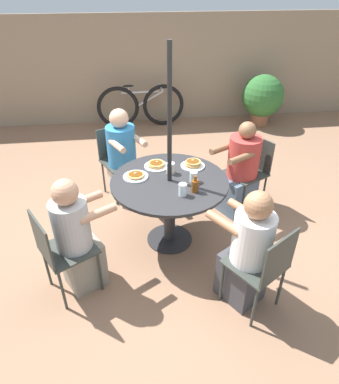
{
  "coord_description": "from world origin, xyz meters",
  "views": [
    {
      "loc": [
        -0.37,
        -2.83,
        2.48
      ],
      "look_at": [
        0.0,
        0.0,
        0.62
      ],
      "focal_mm": 32.0,
      "sensor_mm": 36.0,
      "label": 1
    }
  ],
  "objects_px": {
    "patio_chair_east": "(250,168)",
    "patio_chair_south": "(117,157)",
    "diner_east": "(240,173)",
    "diner_west": "(77,239)",
    "diner_north": "(247,253)",
    "coffee_cup": "(170,168)",
    "bicycle": "(141,106)",
    "pancake_plate_b": "(136,176)",
    "patio_chair_west": "(59,249)",
    "pancake_plate_a": "(193,164)",
    "potted_shrub": "(263,97)",
    "patio_table": "(170,192)",
    "pancake_plate_c": "(156,165)",
    "syrup_bottle": "(195,186)",
    "drinking_glass_a": "(183,190)",
    "diner_south": "(123,160)",
    "drinking_glass_b": "(193,177)",
    "patio_chair_north": "(264,265)"
  },
  "relations": [
    {
      "from": "pancake_plate_b",
      "to": "pancake_plate_c",
      "type": "xyz_separation_m",
      "value": [
        0.22,
        0.18,
        0.01
      ]
    },
    {
      "from": "drinking_glass_a",
      "to": "syrup_bottle",
      "type": "bearing_deg",
      "value": 20.26
    },
    {
      "from": "patio_chair_east",
      "to": "pancake_plate_b",
      "type": "xyz_separation_m",
      "value": [
        -1.36,
        -0.45,
        0.26
      ]
    },
    {
      "from": "diner_east",
      "to": "pancake_plate_b",
      "type": "relative_size",
      "value": 4.48
    },
    {
      "from": "drinking_glass_b",
      "to": "diner_east",
      "type": "bearing_deg",
      "value": 38.3
    },
    {
      "from": "diner_north",
      "to": "diner_west",
      "type": "height_order",
      "value": "diner_west"
    },
    {
      "from": "pancake_plate_c",
      "to": "syrup_bottle",
      "type": "xyz_separation_m",
      "value": [
        0.31,
        -0.52,
        0.04
      ]
    },
    {
      "from": "diner_north",
      "to": "patio_chair_south",
      "type": "bearing_deg",
      "value": 86.94
    },
    {
      "from": "bicycle",
      "to": "potted_shrub",
      "type": "relative_size",
      "value": 1.72
    },
    {
      "from": "patio_table",
      "to": "drinking_glass_b",
      "type": "distance_m",
      "value": 0.3
    },
    {
      "from": "syrup_bottle",
      "to": "drinking_glass_b",
      "type": "bearing_deg",
      "value": 83.89
    },
    {
      "from": "drinking_glass_b",
      "to": "bicycle",
      "type": "relative_size",
      "value": 0.07
    },
    {
      "from": "pancake_plate_b",
      "to": "drinking_glass_b",
      "type": "height_order",
      "value": "drinking_glass_b"
    },
    {
      "from": "patio_chair_east",
      "to": "patio_chair_south",
      "type": "height_order",
      "value": "same"
    },
    {
      "from": "patio_table",
      "to": "diner_west",
      "type": "relative_size",
      "value": 1.02
    },
    {
      "from": "drinking_glass_b",
      "to": "potted_shrub",
      "type": "height_order",
      "value": "potted_shrub"
    },
    {
      "from": "patio_chair_south",
      "to": "drinking_glass_b",
      "type": "relative_size",
      "value": 8.27
    },
    {
      "from": "patio_chair_north",
      "to": "diner_west",
      "type": "xyz_separation_m",
      "value": [
        -1.49,
        0.48,
        0.02
      ]
    },
    {
      "from": "patio_chair_east",
      "to": "bicycle",
      "type": "relative_size",
      "value": 0.54
    },
    {
      "from": "diner_west",
      "to": "diner_south",
      "type": "bearing_deg",
      "value": 133.09
    },
    {
      "from": "diner_north",
      "to": "potted_shrub",
      "type": "bearing_deg",
      "value": 35.84
    },
    {
      "from": "patio_chair_south",
      "to": "coffee_cup",
      "type": "relative_size",
      "value": 7.65
    },
    {
      "from": "bicycle",
      "to": "drinking_glass_a",
      "type": "bearing_deg",
      "value": -88.85
    },
    {
      "from": "diner_north",
      "to": "coffee_cup",
      "type": "height_order",
      "value": "diner_north"
    },
    {
      "from": "pancake_plate_c",
      "to": "pancake_plate_a",
      "type": "bearing_deg",
      "value": -6.02
    },
    {
      "from": "pancake_plate_b",
      "to": "patio_chair_east",
      "type": "bearing_deg",
      "value": 18.26
    },
    {
      "from": "patio_chair_west",
      "to": "diner_west",
      "type": "bearing_deg",
      "value": 90.0
    },
    {
      "from": "diner_west",
      "to": "pancake_plate_b",
      "type": "distance_m",
      "value": 0.85
    },
    {
      "from": "diner_east",
      "to": "diner_west",
      "type": "distance_m",
      "value": 2.01
    },
    {
      "from": "patio_chair_south",
      "to": "pancake_plate_b",
      "type": "distance_m",
      "value": 1.0
    },
    {
      "from": "patio_chair_south",
      "to": "diner_east",
      "type": "bearing_deg",
      "value": 131.15
    },
    {
      "from": "bicycle",
      "to": "pancake_plate_b",
      "type": "bearing_deg",
      "value": -95.87
    },
    {
      "from": "pancake_plate_a",
      "to": "drinking_glass_b",
      "type": "distance_m",
      "value": 0.3
    },
    {
      "from": "coffee_cup",
      "to": "bicycle",
      "type": "relative_size",
      "value": 0.07
    },
    {
      "from": "patio_chair_west",
      "to": "pancake_plate_b",
      "type": "bearing_deg",
      "value": 104.88
    },
    {
      "from": "pancake_plate_a",
      "to": "coffee_cup",
      "type": "bearing_deg",
      "value": -156.62
    },
    {
      "from": "patio_chair_east",
      "to": "pancake_plate_c",
      "type": "distance_m",
      "value": 1.2
    },
    {
      "from": "pancake_plate_a",
      "to": "bicycle",
      "type": "relative_size",
      "value": 0.16
    },
    {
      "from": "pancake_plate_b",
      "to": "potted_shrub",
      "type": "bearing_deg",
      "value": 50.57
    },
    {
      "from": "patio_chair_south",
      "to": "potted_shrub",
      "type": "xyz_separation_m",
      "value": [
        2.64,
        2.02,
        0.01
      ]
    },
    {
      "from": "drinking_glass_a",
      "to": "bicycle",
      "type": "bearing_deg",
      "value": 92.99
    },
    {
      "from": "patio_chair_east",
      "to": "pancake_plate_a",
      "type": "height_order",
      "value": "patio_chair_east"
    },
    {
      "from": "patio_table",
      "to": "coffee_cup",
      "type": "xyz_separation_m",
      "value": [
        0.03,
        0.14,
        0.19
      ]
    },
    {
      "from": "patio_chair_west",
      "to": "coffee_cup",
      "type": "xyz_separation_m",
      "value": [
        1.04,
        0.73,
        0.3
      ]
    },
    {
      "from": "diner_east",
      "to": "pancake_plate_a",
      "type": "relative_size",
      "value": 4.48
    },
    {
      "from": "patio_chair_north",
      "to": "coffee_cup",
      "type": "distance_m",
      "value": 1.31
    },
    {
      "from": "diner_east",
      "to": "coffee_cup",
      "type": "relative_size",
      "value": 9.87
    },
    {
      "from": "pancake_plate_a",
      "to": "diner_south",
      "type": "bearing_deg",
      "value": 137.91
    },
    {
      "from": "diner_south",
      "to": "potted_shrub",
      "type": "distance_m",
      "value": 3.35
    },
    {
      "from": "diner_north",
      "to": "pancake_plate_b",
      "type": "bearing_deg",
      "value": 99.95
    }
  ]
}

